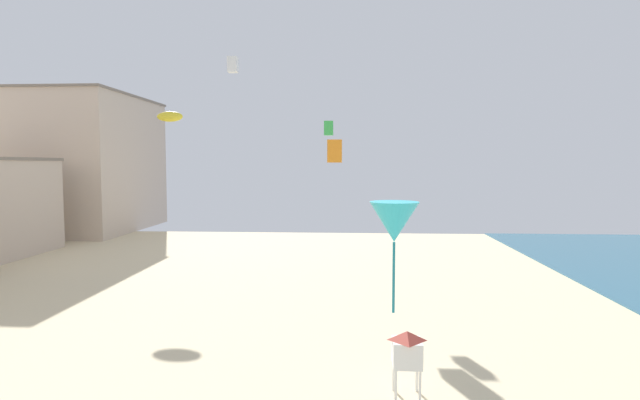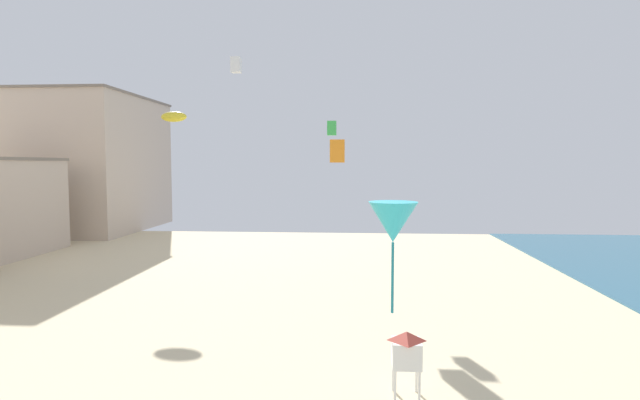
# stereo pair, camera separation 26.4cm
# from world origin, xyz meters

# --- Properties ---
(boardwalk_hotel_far) EXTENTS (16.05, 20.71, 18.01)m
(boardwalk_hotel_far) POSITION_xyz_m (-28.15, 61.15, 9.01)
(boardwalk_hotel_far) COLOR #C6B29E
(boardwalk_hotel_far) RESTS_ON ground
(lifeguard_stand) EXTENTS (1.10, 1.10, 2.55)m
(lifeguard_stand) POSITION_xyz_m (10.40, 14.29, 1.84)
(lifeguard_stand) COLOR white
(lifeguard_stand) RESTS_ON ground
(kite_orange_box) EXTENTS (1.03, 1.03, 1.62)m
(kite_orange_box) POSITION_xyz_m (7.08, 31.32, 9.84)
(kite_orange_box) COLOR orange
(kite_white_box) EXTENTS (0.77, 0.77, 1.21)m
(kite_white_box) POSITION_xyz_m (-1.15, 35.28, 16.80)
(kite_white_box) COLOR white
(kite_green_box) EXTENTS (0.73, 0.73, 1.15)m
(kite_green_box) POSITION_xyz_m (6.41, 36.65, 11.86)
(kite_green_box) COLOR green
(kite_yellow_parafoil) EXTENTS (2.34, 0.65, 0.91)m
(kite_yellow_parafoil) POSITION_xyz_m (-7.84, 39.39, 13.13)
(kite_yellow_parafoil) COLOR yellow
(kite_cyan_delta) EXTENTS (1.72, 1.72, 3.92)m
(kite_cyan_delta) POSITION_xyz_m (9.74, 12.86, 6.90)
(kite_cyan_delta) COLOR #2DB7CC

